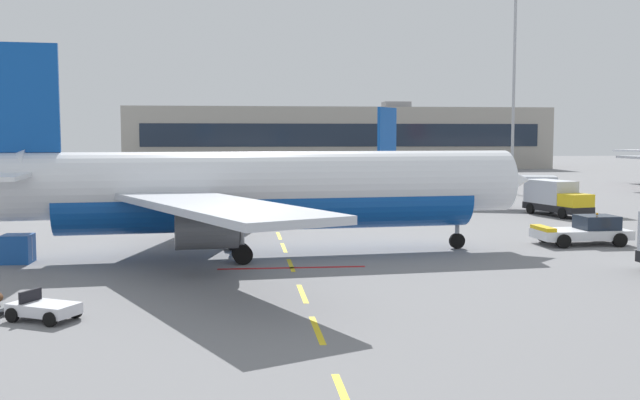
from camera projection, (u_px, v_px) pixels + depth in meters
The scene contains 9 objects.
ground at pixel (545, 224), 60.02m from camera, with size 400.00×400.00×0.00m, color slate.
apron_paint_markings at pixel (276, 230), 56.14m from camera, with size 8.00×98.97×0.01m.
airliner_foreground at pixel (261, 189), 43.63m from camera, with size 34.82×34.45×12.20m.
pushback_tug at pixel (585, 231), 48.40m from camera, with size 6.09×3.35×2.08m.
airliner_far_center at pixel (430, 173), 78.97m from camera, with size 23.37×25.22×9.81m.
ground_power_truck at pixel (556, 197), 65.96m from camera, with size 4.03×7.37×3.14m.
uld_cargo_container at pixel (17, 249), 41.29m from camera, with size 1.62×1.58×1.60m.
apron_light_mast_far at pixel (514, 61), 90.20m from camera, with size 1.80×1.80×26.38m.
terminal_satellite at pixel (337, 138), 168.04m from camera, with size 92.29×25.37×14.98m.
Camera 1 is at (15.20, -17.26, 7.09)m, focal length 41.35 mm.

